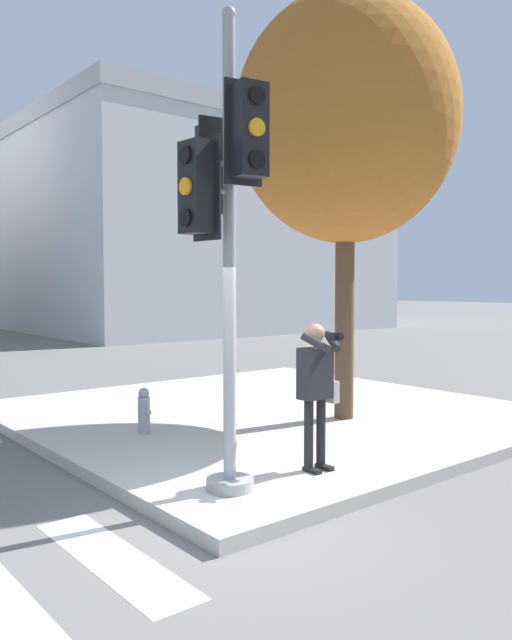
{
  "coord_description": "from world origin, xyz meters",
  "views": [
    {
      "loc": [
        -3.54,
        -4.68,
        2.3
      ],
      "look_at": [
        0.59,
        0.33,
        1.95
      ],
      "focal_mm": 35.0,
      "sensor_mm": 36.0,
      "label": 1
    }
  ],
  "objects_px": {
    "street_tree": "(346,121)",
    "fire_hydrant": "(144,411)",
    "person_photographer": "(317,383)",
    "traffic_signal_pole": "(223,212)"
  },
  "relations": [
    {
      "from": "traffic_signal_pole",
      "to": "person_photographer",
      "type": "relative_size",
      "value": 2.91
    },
    {
      "from": "street_tree",
      "to": "person_photographer",
      "type": "bearing_deg",
      "value": -143.56
    },
    {
      "from": "person_photographer",
      "to": "fire_hydrant",
      "type": "bearing_deg",
      "value": 102.71
    },
    {
      "from": "person_photographer",
      "to": "street_tree",
      "type": "height_order",
      "value": "street_tree"
    },
    {
      "from": "person_photographer",
      "to": "fire_hydrant",
      "type": "xyz_separation_m",
      "value": [
        -0.65,
        2.89,
        -0.7
      ]
    },
    {
      "from": "street_tree",
      "to": "fire_hydrant",
      "type": "relative_size",
      "value": 10.15
    },
    {
      "from": "traffic_signal_pole",
      "to": "person_photographer",
      "type": "xyz_separation_m",
      "value": [
        1.3,
        -0.07,
        -1.88
      ]
    },
    {
      "from": "street_tree",
      "to": "fire_hydrant",
      "type": "bearing_deg",
      "value": 159.83
    },
    {
      "from": "traffic_signal_pole",
      "to": "fire_hydrant",
      "type": "distance_m",
      "value": 3.88
    },
    {
      "from": "person_photographer",
      "to": "street_tree",
      "type": "bearing_deg",
      "value": 36.44
    }
  ]
}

